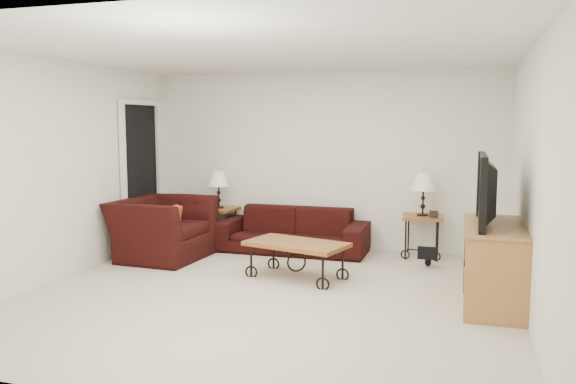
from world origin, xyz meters
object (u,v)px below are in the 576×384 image
object	(u,v)px
sofa	(292,230)
coffee_table	(296,260)
lamp_left	(219,190)
backpack	(428,248)
television	(495,190)
armchair	(163,229)
side_table_left	(219,226)
lamp_right	(423,194)
tv_stand	(494,265)
side_table_right	(422,236)

from	to	relation	value
sofa	coffee_table	distance (m)	1.40
lamp_left	coffee_table	bearing A→B (deg)	-42.86
backpack	television	bearing A→B (deg)	-71.65
coffee_table	television	world-z (taller)	television
armchair	backpack	size ratio (longest dim) A/B	2.55
side_table_left	backpack	xyz separation A→B (m)	(3.04, -0.49, -0.03)
lamp_left	television	distance (m)	4.19
lamp_left	lamp_right	xyz separation A→B (m)	(2.93, 0.00, 0.03)
side_table_left	television	distance (m)	4.26
lamp_right	sofa	bearing A→B (deg)	-174.14
television	lamp_right	bearing A→B (deg)	-156.95
sofa	armchair	bearing A→B (deg)	-150.71
lamp_right	armchair	distance (m)	3.48
tv_stand	television	bearing A→B (deg)	180.00
lamp_left	backpack	distance (m)	3.13
coffee_table	armchair	bearing A→B (deg)	166.78
side_table_left	television	bearing A→B (deg)	-26.70
coffee_table	backpack	bearing A→B (deg)	35.61
lamp_left	sofa	bearing A→B (deg)	-8.69
lamp_right	coffee_table	distance (m)	2.09
sofa	coffee_table	world-z (taller)	sofa
side_table_left	lamp_left	bearing A→B (deg)	0.00
sofa	side_table_right	bearing A→B (deg)	5.86
side_table_left	lamp_left	distance (m)	0.54
sofa	television	size ratio (longest dim) A/B	1.74
side_table_left	side_table_right	world-z (taller)	side_table_right
television	lamp_left	bearing A→B (deg)	-116.70
lamp_left	television	world-z (taller)	television
sofa	backpack	size ratio (longest dim) A/B	4.35
lamp_right	backpack	size ratio (longest dim) A/B	1.18
side_table_left	television	size ratio (longest dim) A/B	0.45
side_table_left	side_table_right	distance (m)	2.93
tv_stand	backpack	xyz separation A→B (m)	(-0.71, 1.39, -0.16)
lamp_right	side_table_left	bearing A→B (deg)	180.00
side_table_right	backpack	distance (m)	0.50
lamp_left	tv_stand	bearing A→B (deg)	-26.57
side_table_right	tv_stand	bearing A→B (deg)	-66.43
side_table_left	side_table_right	size ratio (longest dim) A/B	0.96
television	armchair	bearing A→B (deg)	-101.54
lamp_right	tv_stand	distance (m)	2.09
lamp_left	tv_stand	world-z (taller)	lamp_left
side_table_right	lamp_left	distance (m)	2.98
side_table_left	coffee_table	xyz separation A→B (m)	(1.62, -1.51, -0.06)
sofa	television	world-z (taller)	television
side_table_right	lamp_right	distance (m)	0.56
coffee_table	side_table_right	bearing A→B (deg)	49.01
side_table_left	lamp_left	xyz separation A→B (m)	(0.00, 0.00, 0.54)
sofa	armchair	distance (m)	1.76
side_table_right	tv_stand	xyz separation A→B (m)	(0.82, -1.87, 0.12)
side_table_right	coffee_table	size ratio (longest dim) A/B	0.50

